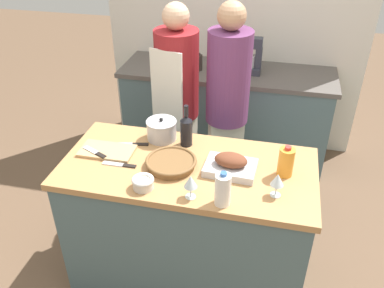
{
  "coord_description": "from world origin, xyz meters",
  "views": [
    {
      "loc": [
        0.45,
        -1.86,
        2.28
      ],
      "look_at": [
        0.0,
        0.11,
        0.99
      ],
      "focal_mm": 38.0,
      "sensor_mm": 36.0,
      "label": 1
    }
  ],
  "objects_px": {
    "milk_jug": "(223,189)",
    "knife_bread": "(95,152)",
    "person_cook_guest": "(227,104)",
    "person_cook_aproned": "(177,100)",
    "condiment_bottle_tall": "(199,62)",
    "wine_glass_left": "(277,180)",
    "wicker_basket": "(171,162)",
    "stock_pot": "(162,130)",
    "stand_mixer": "(251,59)",
    "roasting_pan": "(231,165)",
    "juice_jug": "(286,162)",
    "knife_paring": "(120,165)",
    "condiment_bottle_short": "(216,55)",
    "mixing_bowl": "(143,182)",
    "cutting_board": "(107,151)",
    "wine_glass_right": "(191,182)",
    "knife_chef": "(129,144)",
    "wine_bottle_green": "(186,130)"
  },
  "relations": [
    {
      "from": "wicker_basket",
      "to": "condiment_bottle_tall",
      "type": "distance_m",
      "value": 1.5
    },
    {
      "from": "juice_jug",
      "to": "stand_mixer",
      "type": "height_order",
      "value": "stand_mixer"
    },
    {
      "from": "wine_glass_left",
      "to": "person_cook_aproned",
      "type": "height_order",
      "value": "person_cook_aproned"
    },
    {
      "from": "roasting_pan",
      "to": "wicker_basket",
      "type": "relative_size",
      "value": 1.0
    },
    {
      "from": "stock_pot",
      "to": "condiment_bottle_short",
      "type": "bearing_deg",
      "value": 85.52
    },
    {
      "from": "roasting_pan",
      "to": "stock_pot",
      "type": "height_order",
      "value": "stock_pot"
    },
    {
      "from": "juice_jug",
      "to": "knife_paring",
      "type": "relative_size",
      "value": 0.92
    },
    {
      "from": "knife_bread",
      "to": "stand_mixer",
      "type": "distance_m",
      "value": 1.71
    },
    {
      "from": "condiment_bottle_tall",
      "to": "person_cook_guest",
      "type": "xyz_separation_m",
      "value": [
        0.36,
        -0.68,
        -0.03
      ]
    },
    {
      "from": "milk_jug",
      "to": "person_cook_guest",
      "type": "distance_m",
      "value": 1.08
    },
    {
      "from": "stock_pot",
      "to": "stand_mixer",
      "type": "bearing_deg",
      "value": 70.98
    },
    {
      "from": "wine_bottle_green",
      "to": "condiment_bottle_tall",
      "type": "distance_m",
      "value": 1.26
    },
    {
      "from": "wine_glass_right",
      "to": "wicker_basket",
      "type": "bearing_deg",
      "value": 125.48
    },
    {
      "from": "knife_paring",
      "to": "person_cook_guest",
      "type": "height_order",
      "value": "person_cook_guest"
    },
    {
      "from": "juice_jug",
      "to": "milk_jug",
      "type": "bearing_deg",
      "value": -133.11
    },
    {
      "from": "juice_jug",
      "to": "wine_glass_right",
      "type": "distance_m",
      "value": 0.56
    },
    {
      "from": "wicker_basket",
      "to": "person_cook_aproned",
      "type": "bearing_deg",
      "value": 102.41
    },
    {
      "from": "wine_glass_left",
      "to": "condiment_bottle_tall",
      "type": "height_order",
      "value": "same"
    },
    {
      "from": "milk_jug",
      "to": "wine_glass_right",
      "type": "distance_m",
      "value": 0.17
    },
    {
      "from": "knife_paring",
      "to": "stock_pot",
      "type": "bearing_deg",
      "value": 65.89
    },
    {
      "from": "condiment_bottle_tall",
      "to": "person_cook_guest",
      "type": "distance_m",
      "value": 0.77
    },
    {
      "from": "juice_jug",
      "to": "knife_chef",
      "type": "relative_size",
      "value": 0.7
    },
    {
      "from": "knife_paring",
      "to": "condiment_bottle_tall",
      "type": "relative_size",
      "value": 1.29
    },
    {
      "from": "stock_pot",
      "to": "stand_mixer",
      "type": "height_order",
      "value": "stand_mixer"
    },
    {
      "from": "condiment_bottle_tall",
      "to": "wine_glass_left",
      "type": "bearing_deg",
      "value": -64.91
    },
    {
      "from": "wine_glass_left",
      "to": "person_cook_aproned",
      "type": "bearing_deg",
      "value": 128.93
    },
    {
      "from": "milk_jug",
      "to": "stand_mixer",
      "type": "xyz_separation_m",
      "value": [
        -0.05,
        1.79,
        0.02
      ]
    },
    {
      "from": "roasting_pan",
      "to": "condiment_bottle_tall",
      "type": "distance_m",
      "value": 1.54
    },
    {
      "from": "stand_mixer",
      "to": "person_cook_guest",
      "type": "relative_size",
      "value": 0.19
    },
    {
      "from": "person_cook_guest",
      "to": "roasting_pan",
      "type": "bearing_deg",
      "value": -98.38
    },
    {
      "from": "juice_jug",
      "to": "knife_paring",
      "type": "xyz_separation_m",
      "value": [
        -0.93,
        -0.12,
        -0.08
      ]
    },
    {
      "from": "person_cook_aproned",
      "to": "cutting_board",
      "type": "bearing_deg",
      "value": -92.15
    },
    {
      "from": "cutting_board",
      "to": "person_cook_aproned",
      "type": "xyz_separation_m",
      "value": [
        0.23,
        0.79,
        -0.01
      ]
    },
    {
      "from": "knife_paring",
      "to": "milk_jug",
      "type": "bearing_deg",
      "value": -17.37
    },
    {
      "from": "stand_mixer",
      "to": "condiment_bottle_short",
      "type": "xyz_separation_m",
      "value": [
        -0.33,
        0.1,
        -0.03
      ]
    },
    {
      "from": "milk_jug",
      "to": "condiment_bottle_short",
      "type": "distance_m",
      "value": 1.93
    },
    {
      "from": "knife_paring",
      "to": "wine_glass_right",
      "type": "bearing_deg",
      "value": -21.88
    },
    {
      "from": "wicker_basket",
      "to": "stock_pot",
      "type": "height_order",
      "value": "stock_pot"
    },
    {
      "from": "person_cook_guest",
      "to": "person_cook_aproned",
      "type": "bearing_deg",
      "value": 156.93
    },
    {
      "from": "roasting_pan",
      "to": "person_cook_guest",
      "type": "xyz_separation_m",
      "value": [
        -0.14,
        0.78,
        -0.02
      ]
    },
    {
      "from": "wine_bottle_green",
      "to": "knife_chef",
      "type": "distance_m",
      "value": 0.37
    },
    {
      "from": "knife_chef",
      "to": "stock_pot",
      "type": "bearing_deg",
      "value": 33.3
    },
    {
      "from": "wicker_basket",
      "to": "condiment_bottle_short",
      "type": "xyz_separation_m",
      "value": [
        -0.03,
        1.64,
        0.05
      ]
    },
    {
      "from": "mixing_bowl",
      "to": "cutting_board",
      "type": "bearing_deg",
      "value": 139.53
    },
    {
      "from": "milk_jug",
      "to": "knife_bread",
      "type": "xyz_separation_m",
      "value": [
        -0.81,
        0.26,
        -0.07
      ]
    },
    {
      "from": "condiment_bottle_tall",
      "to": "cutting_board",
      "type": "bearing_deg",
      "value": -100.15
    },
    {
      "from": "roasting_pan",
      "to": "cutting_board",
      "type": "height_order",
      "value": "roasting_pan"
    },
    {
      "from": "wicker_basket",
      "to": "juice_jug",
      "type": "xyz_separation_m",
      "value": [
        0.64,
        0.07,
        0.06
      ]
    },
    {
      "from": "wicker_basket",
      "to": "wine_glass_left",
      "type": "relative_size",
      "value": 2.16
    },
    {
      "from": "roasting_pan",
      "to": "milk_jug",
      "type": "height_order",
      "value": "milk_jug"
    }
  ]
}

